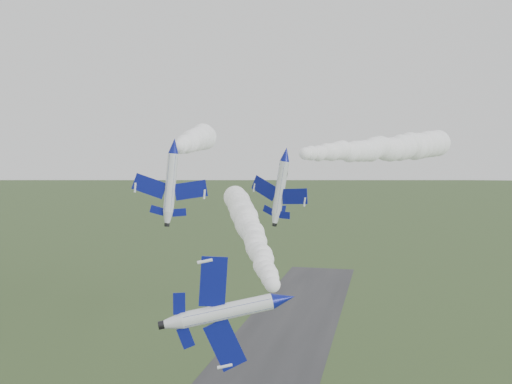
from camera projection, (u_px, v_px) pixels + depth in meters
jet_lead at (284, 299)px, 57.91m from camera, size 6.56×13.60×11.43m
smoke_trail_jet_lead at (249, 227)px, 96.17m from camera, size 29.59×67.48×5.19m
jet_pair_left at (174, 146)px, 80.67m from camera, size 10.70×12.56×3.17m
smoke_trail_jet_pair_left at (195, 140)px, 113.59m from camera, size 20.34×60.29×5.78m
jet_pair_right at (285, 154)px, 77.93m from camera, size 9.16×10.64×3.11m
smoke_trail_jet_pair_right at (382, 149)px, 100.59m from camera, size 27.48×51.39×5.53m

